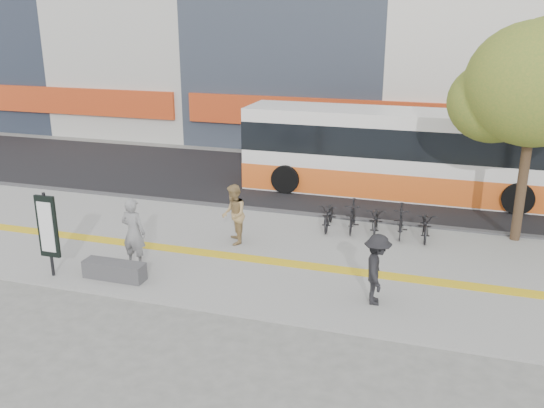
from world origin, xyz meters
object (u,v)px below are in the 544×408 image
(bench, at_px, (114,270))
(seated_woman, at_px, (134,233))
(pedestrian_tan, at_px, (234,215))
(pedestrian_dark, at_px, (377,269))
(street_tree, at_px, (534,87))
(signboard, at_px, (48,228))
(bus, at_px, (400,155))

(bench, bearing_deg, seated_woman, 83.53)
(bench, distance_m, pedestrian_tan, 3.78)
(seated_woman, bearing_deg, pedestrian_dark, -177.78)
(bench, bearing_deg, pedestrian_dark, 5.91)
(street_tree, bearing_deg, signboard, -150.93)
(seated_woman, height_order, pedestrian_dark, seated_woman)
(bench, distance_m, signboard, 1.94)
(signboard, distance_m, pedestrian_dark, 8.08)
(street_tree, relative_size, pedestrian_tan, 3.62)
(bench, xyz_separation_m, seated_woman, (0.10, 0.86, 0.71))
(signboard, distance_m, seated_woman, 2.09)
(seated_woman, height_order, pedestrian_tan, seated_woman)
(bench, bearing_deg, pedestrian_tan, 57.49)
(bus, bearing_deg, pedestrian_tan, -121.48)
(signboard, xyz_separation_m, pedestrian_tan, (3.60, 3.45, -0.41))
(bench, relative_size, signboard, 0.73)
(signboard, height_order, street_tree, street_tree)
(bus, bearing_deg, seated_woman, -123.82)
(bus, distance_m, seated_woman, 10.65)
(bus, distance_m, pedestrian_dark, 9.06)
(street_tree, distance_m, seated_woman, 11.52)
(bus, height_order, pedestrian_dark, bus)
(pedestrian_dark, bearing_deg, street_tree, -41.51)
(signboard, distance_m, street_tree, 13.40)
(street_tree, relative_size, pedestrian_dark, 3.79)
(seated_woman, bearing_deg, pedestrian_tan, -125.87)
(street_tree, bearing_deg, bus, 135.64)
(signboard, xyz_separation_m, pedestrian_dark, (8.01, 0.97, -0.46))
(bench, distance_m, seated_woman, 1.12)
(signboard, relative_size, pedestrian_tan, 1.26)
(bench, height_order, seated_woman, seated_woman)
(bench, distance_m, street_tree, 12.23)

